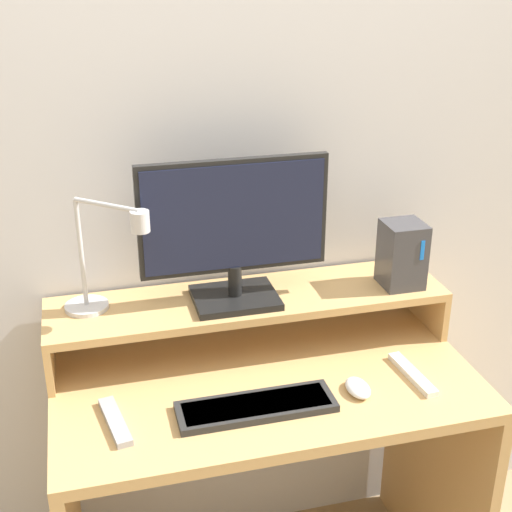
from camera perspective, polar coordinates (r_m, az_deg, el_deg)
wall_back at (r=1.92m, az=-1.82°, el=7.84°), size 6.00×0.05×2.50m
desk at (r=1.97m, az=0.70°, el=-15.46°), size 1.06×0.59×0.77m
monitor_shelf at (r=1.91m, az=-0.58°, el=-3.83°), size 1.06×0.25×0.15m
monitor at (r=1.79m, az=-1.77°, el=2.14°), size 0.48×0.18×0.38m
desk_lamp at (r=1.79m, az=-12.10°, el=-0.79°), size 0.22×0.20×0.30m
router_dock at (r=1.96m, az=11.61°, el=0.13°), size 0.11×0.11×0.18m
keyboard at (r=1.71m, az=0.02°, el=-11.94°), size 0.37×0.12×0.02m
mouse at (r=1.78m, az=8.15°, el=-10.40°), size 0.06×0.09×0.03m
remote_control at (r=1.69m, az=-11.20°, el=-12.86°), size 0.07×0.19×0.02m
remote_secondary at (r=1.86m, az=12.40°, el=-9.22°), size 0.05×0.20×0.02m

